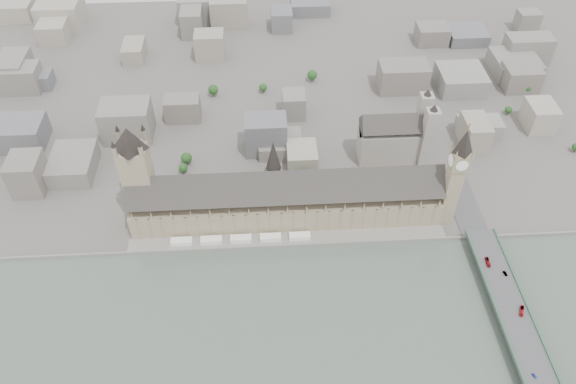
{
  "coord_description": "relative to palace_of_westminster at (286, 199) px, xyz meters",
  "views": [
    {
      "loc": [
        -18.71,
        -320.36,
        363.88
      ],
      "look_at": [
        1.64,
        20.27,
        30.29
      ],
      "focal_mm": 35.0,
      "sensor_mm": 36.0,
      "label": 1
    }
  ],
  "objects": [
    {
      "name": "red_bus_north",
      "position": [
        157.18,
        -69.55,
        -11.13
      ],
      "size": [
        2.88,
        9.62,
        2.64
      ],
      "primitive_type": "imported",
      "rotation": [
        0.0,
        0.0,
        -0.07
      ],
      "color": "#A11219",
      "rests_on": "westminster_bridge"
    },
    {
      "name": "car_silver",
      "position": [
        167.41,
        -81.24,
        -11.66
      ],
      "size": [
        2.76,
        5.08,
        1.59
      ],
      "primitive_type": "imported",
      "rotation": [
        0.0,
        0.0,
        0.24
      ],
      "color": "gray",
      "rests_on": "westminster_bridge"
    },
    {
      "name": "river_terrace",
      "position": [
        0.0,
        -27.2,
        -21.71
      ],
      "size": [
        270.0,
        15.0,
        2.0
      ],
      "primitive_type": "cube",
      "color": "slate",
      "rests_on": "ground"
    },
    {
      "name": "terrace_tents",
      "position": [
        -40.0,
        -26.7,
        -18.71
      ],
      "size": [
        118.0,
        7.0,
        4.0
      ],
      "color": "white",
      "rests_on": "river_terrace"
    },
    {
      "name": "westminster_bridge",
      "position": [
        162.0,
        -107.2,
        -17.58
      ],
      "size": [
        25.0,
        325.0,
        10.25
      ],
      "primitive_type": "cube",
      "color": "#474749",
      "rests_on": "ground"
    },
    {
      "name": "palace_of_westminster",
      "position": [
        0.0,
        0.0,
        0.0
      ],
      "size": [
        265.0,
        40.73,
        55.44
      ],
      "color": "tan",
      "rests_on": "ground"
    },
    {
      "name": "victoria_tower",
      "position": [
        -122.0,
        6.3,
        32.5
      ],
      "size": [
        30.0,
        30.0,
        100.0
      ],
      "color": "tan",
      "rests_on": "ground"
    },
    {
      "name": "car_blue",
      "position": [
        158.22,
        -166.75,
        -11.8
      ],
      "size": [
        2.9,
        4.13,
        1.31
      ],
      "primitive_type": "imported",
      "rotation": [
        0.0,
        0.0,
        0.39
      ],
      "color": "#1936A8",
      "rests_on": "westminster_bridge"
    },
    {
      "name": "central_tower",
      "position": [
        -10.0,
        6.3,
        35.21
      ],
      "size": [
        13.0,
        13.0,
        48.0
      ],
      "color": "gray",
      "rests_on": "ground"
    },
    {
      "name": "red_bus_south",
      "position": [
        167.82,
        -116.12,
        -11.11
      ],
      "size": [
        6.02,
        9.72,
        2.69
      ],
      "primitive_type": "imported",
      "rotation": [
        0.0,
        0.0,
        -0.42
      ],
      "color": "red",
      "rests_on": "westminster_bridge"
    },
    {
      "name": "bridge_parapets",
      "position": [
        162.0,
        -151.7,
        -11.88
      ],
      "size": [
        25.0,
        235.0,
        1.15
      ],
      "primitive_type": null,
      "color": "#356246",
      "rests_on": "westminster_bridge"
    },
    {
      "name": "city_skyline_inland",
      "position": [
        0.0,
        225.3,
        -3.71
      ],
      "size": [
        720.0,
        360.0,
        38.0
      ],
      "primitive_type": null,
      "color": "gray",
      "rests_on": "ground"
    },
    {
      "name": "westminster_abbey",
      "position": [
        110.92,
        75.3,
        2.38
      ],
      "size": [
        68.0,
        36.0,
        64.0
      ],
      "color": "#9B948B",
      "rests_on": "ground"
    },
    {
      "name": "park_trees",
      "position": [
        -10.0,
        40.3,
        -15.21
      ],
      "size": [
        110.0,
        30.0,
        15.0
      ],
      "primitive_type": null,
      "color": "#1A491A",
      "rests_on": "ground"
    },
    {
      "name": "elizabeth_tower",
      "position": [
        138.0,
        -11.7,
        35.38
      ],
      "size": [
        17.0,
        17.0,
        107.5
      ],
      "color": "tan",
      "rests_on": "ground"
    },
    {
      "name": "embankment_wall",
      "position": [
        0.0,
        -34.7,
        -21.21
      ],
      "size": [
        600.0,
        1.5,
        3.0
      ],
      "primitive_type": "cube",
      "color": "slate",
      "rests_on": "ground"
    },
    {
      "name": "ground",
      "position": [
        0.0,
        -19.7,
        -22.71
      ],
      "size": [
        900.0,
        900.0,
        0.0
      ],
      "primitive_type": "plane",
      "color": "#595651",
      "rests_on": "ground"
    }
  ]
}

